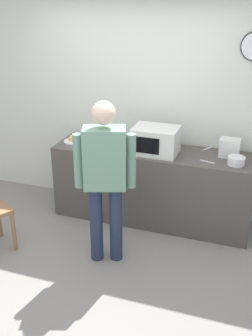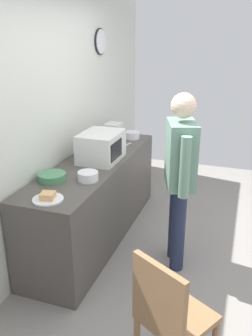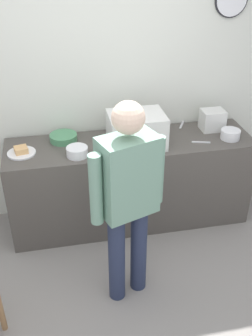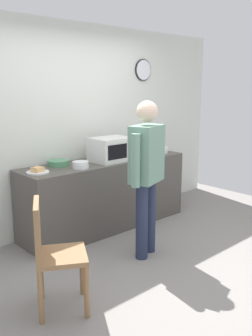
{
  "view_description": "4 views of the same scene",
  "coord_description": "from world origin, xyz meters",
  "px_view_note": "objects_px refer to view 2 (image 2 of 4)",
  "views": [
    {
      "loc": [
        1.43,
        -3.03,
        2.59
      ],
      "look_at": [
        0.09,
        0.83,
        0.8
      ],
      "focal_mm": 43.85,
      "sensor_mm": 36.0,
      "label": 1
    },
    {
      "loc": [
        -2.94,
        -0.24,
        2.15
      ],
      "look_at": [
        0.18,
        0.83,
        0.89
      ],
      "focal_mm": 38.2,
      "sensor_mm": 36.0,
      "label": 2
    },
    {
      "loc": [
        -0.39,
        -1.97,
        2.6
      ],
      "look_at": [
        0.15,
        0.74,
        0.91
      ],
      "focal_mm": 42.31,
      "sensor_mm": 36.0,
      "label": 3
    },
    {
      "loc": [
        -2.65,
        -2.38,
        1.82
      ],
      "look_at": [
        0.28,
        0.83,
        0.86
      ],
      "focal_mm": 39.61,
      "sensor_mm": 36.0,
      "label": 4
    }
  ],
  "objects_px": {
    "sandwich_plate": "(48,198)",
    "person_standing": "(180,170)",
    "spoon_utensil": "(95,143)",
    "mixing_bowl": "(133,135)",
    "toaster": "(113,131)",
    "salad_bowl": "(52,177)",
    "cereal_bowl": "(88,176)",
    "fork_utensil": "(127,145)",
    "wooden_chair": "(169,316)",
    "microwave": "(101,147)"
  },
  "relations": [
    {
      "from": "fork_utensil",
      "to": "spoon_utensil",
      "type": "xyz_separation_m",
      "value": [
        -0.06,
        0.4,
        0.0
      ]
    },
    {
      "from": "salad_bowl",
      "to": "wooden_chair",
      "type": "relative_size",
      "value": 0.27
    },
    {
      "from": "microwave",
      "to": "salad_bowl",
      "type": "bearing_deg",
      "value": 161.77
    },
    {
      "from": "microwave",
      "to": "wooden_chair",
      "type": "height_order",
      "value": "microwave"
    },
    {
      "from": "cereal_bowl",
      "to": "person_standing",
      "type": "height_order",
      "value": "person_standing"
    },
    {
      "from": "spoon_utensil",
      "to": "person_standing",
      "type": "bearing_deg",
      "value": -123.71
    },
    {
      "from": "sandwich_plate",
      "to": "fork_utensil",
      "type": "bearing_deg",
      "value": -3.91
    },
    {
      "from": "microwave",
      "to": "fork_utensil",
      "type": "distance_m",
      "value": 0.62
    },
    {
      "from": "cereal_bowl",
      "to": "sandwich_plate",
      "type": "bearing_deg",
      "value": 164.59
    },
    {
      "from": "microwave",
      "to": "sandwich_plate",
      "type": "relative_size",
      "value": 2.0
    },
    {
      "from": "sandwich_plate",
      "to": "spoon_utensil",
      "type": "bearing_deg",
      "value": 10.27
    },
    {
      "from": "fork_utensil",
      "to": "microwave",
      "type": "bearing_deg",
      "value": 172.57
    },
    {
      "from": "salad_bowl",
      "to": "toaster",
      "type": "relative_size",
      "value": 1.15
    },
    {
      "from": "toaster",
      "to": "fork_utensil",
      "type": "height_order",
      "value": "toaster"
    },
    {
      "from": "salad_bowl",
      "to": "wooden_chair",
      "type": "xyz_separation_m",
      "value": [
        -0.91,
        -1.31,
        -0.4
      ]
    },
    {
      "from": "cereal_bowl",
      "to": "person_standing",
      "type": "relative_size",
      "value": 0.11
    },
    {
      "from": "salad_bowl",
      "to": "spoon_utensil",
      "type": "relative_size",
      "value": 1.49
    },
    {
      "from": "sandwich_plate",
      "to": "cereal_bowl",
      "type": "distance_m",
      "value": 0.5
    },
    {
      "from": "microwave",
      "to": "spoon_utensil",
      "type": "relative_size",
      "value": 2.94
    },
    {
      "from": "salad_bowl",
      "to": "fork_utensil",
      "type": "relative_size",
      "value": 1.49
    },
    {
      "from": "toaster",
      "to": "fork_utensil",
      "type": "relative_size",
      "value": 1.29
    },
    {
      "from": "toaster",
      "to": "fork_utensil",
      "type": "distance_m",
      "value": 0.33
    },
    {
      "from": "microwave",
      "to": "wooden_chair",
      "type": "relative_size",
      "value": 0.53
    },
    {
      "from": "salad_bowl",
      "to": "cereal_bowl",
      "type": "xyz_separation_m",
      "value": [
        0.1,
        -0.31,
        0.01
      ]
    },
    {
      "from": "spoon_utensil",
      "to": "person_standing",
      "type": "height_order",
      "value": "person_standing"
    },
    {
      "from": "cereal_bowl",
      "to": "microwave",
      "type": "bearing_deg",
      "value": 10.22
    },
    {
      "from": "fork_utensil",
      "to": "sandwich_plate",
      "type": "bearing_deg",
      "value": 176.09
    },
    {
      "from": "fork_utensil",
      "to": "spoon_utensil",
      "type": "height_order",
      "value": "same"
    },
    {
      "from": "cereal_bowl",
      "to": "toaster",
      "type": "distance_m",
      "value": 1.38
    },
    {
      "from": "salad_bowl",
      "to": "mixing_bowl",
      "type": "height_order",
      "value": "mixing_bowl"
    },
    {
      "from": "sandwich_plate",
      "to": "salad_bowl",
      "type": "relative_size",
      "value": 0.99
    },
    {
      "from": "sandwich_plate",
      "to": "person_standing",
      "type": "distance_m",
      "value": 1.2
    },
    {
      "from": "salad_bowl",
      "to": "toaster",
      "type": "height_order",
      "value": "toaster"
    },
    {
      "from": "wooden_chair",
      "to": "cereal_bowl",
      "type": "bearing_deg",
      "value": 44.65
    },
    {
      "from": "salad_bowl",
      "to": "person_standing",
      "type": "xyz_separation_m",
      "value": [
        0.39,
        -1.1,
        0.06
      ]
    },
    {
      "from": "toaster",
      "to": "fork_utensil",
      "type": "bearing_deg",
      "value": -128.9
    },
    {
      "from": "cereal_bowl",
      "to": "person_standing",
      "type": "distance_m",
      "value": 0.84
    },
    {
      "from": "microwave",
      "to": "toaster",
      "type": "xyz_separation_m",
      "value": [
        0.8,
        0.17,
        -0.05
      ]
    },
    {
      "from": "toaster",
      "to": "salad_bowl",
      "type": "bearing_deg",
      "value": 178.3
    },
    {
      "from": "cereal_bowl",
      "to": "wooden_chair",
      "type": "distance_m",
      "value": 1.47
    },
    {
      "from": "toaster",
      "to": "wooden_chair",
      "type": "relative_size",
      "value": 0.23
    },
    {
      "from": "cereal_bowl",
      "to": "spoon_utensil",
      "type": "height_order",
      "value": "cereal_bowl"
    },
    {
      "from": "mixing_bowl",
      "to": "fork_utensil",
      "type": "relative_size",
      "value": 1.07
    },
    {
      "from": "mixing_bowl",
      "to": "toaster",
      "type": "distance_m",
      "value": 0.25
    },
    {
      "from": "toaster",
      "to": "wooden_chair",
      "type": "distance_m",
      "value": 2.71
    },
    {
      "from": "toaster",
      "to": "spoon_utensil",
      "type": "xyz_separation_m",
      "value": [
        -0.26,
        0.15,
        -0.1
      ]
    },
    {
      "from": "sandwich_plate",
      "to": "spoon_utensil",
      "type": "distance_m",
      "value": 1.6
    },
    {
      "from": "cereal_bowl",
      "to": "fork_utensil",
      "type": "height_order",
      "value": "cereal_bowl"
    },
    {
      "from": "mixing_bowl",
      "to": "toaster",
      "type": "relative_size",
      "value": 0.83
    },
    {
      "from": "cereal_bowl",
      "to": "spoon_utensil",
      "type": "distance_m",
      "value": 1.17
    }
  ]
}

